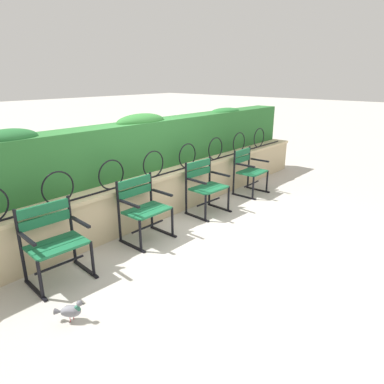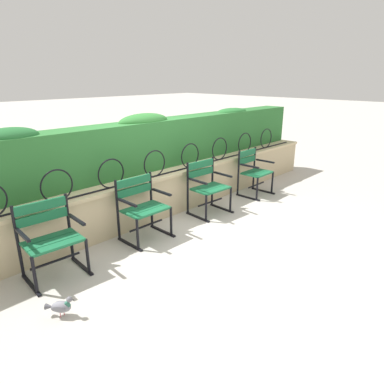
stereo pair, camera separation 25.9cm
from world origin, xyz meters
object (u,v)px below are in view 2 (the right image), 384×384
park_chair_centre_left (142,206)px  park_chair_centre_right (207,186)px  park_chair_leftmost (50,237)px  park_chair_rightmost (254,171)px  pigeon_near_chairs (61,306)px

park_chair_centre_left → park_chair_centre_right: size_ratio=1.00×
park_chair_leftmost → park_chair_rightmost: bearing=-0.1°
park_chair_centre_right → park_chair_rightmost: (1.32, -0.01, -0.01)m
park_chair_leftmost → park_chair_centre_left: bearing=1.1°
park_chair_rightmost → pigeon_near_chairs: size_ratio=3.50×
park_chair_centre_left → pigeon_near_chairs: (-1.62, -0.80, -0.36)m
park_chair_centre_right → park_chair_leftmost: bearing=180.0°
park_chair_leftmost → park_chair_centre_left: (1.32, 0.03, -0.00)m
park_chair_centre_right → pigeon_near_chairs: park_chair_centre_right is taller
park_chair_leftmost → pigeon_near_chairs: park_chair_leftmost is taller
park_chair_leftmost → park_chair_rightmost: 3.98m
park_chair_leftmost → pigeon_near_chairs: size_ratio=3.55×
park_chair_centre_left → pigeon_near_chairs: park_chair_centre_left is taller
park_chair_centre_left → park_chair_centre_right: park_chair_centre_right is taller
park_chair_centre_left → pigeon_near_chairs: 1.84m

